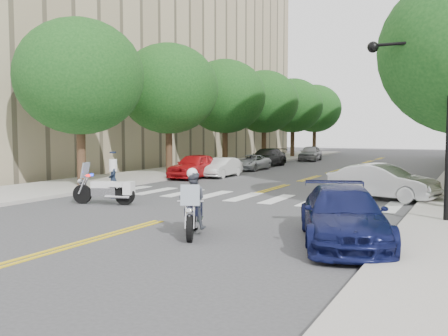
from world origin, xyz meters
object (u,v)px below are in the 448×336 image
Objects in this scene: motorcycle_police at (193,205)px; sedan_blue at (343,216)px; convertible at (382,182)px; officer_standing at (113,179)px; motorcycle_parked at (109,190)px.

motorcycle_police is 4.07m from sedan_blue.
motorcycle_police reaches higher than sedan_blue.
convertible is at bearing 73.10° from sedan_blue.
convertible is at bearing 73.92° from officer_standing.
convertible is (10.31, 4.85, -0.06)m from officer_standing.
officer_standing is at bearing 18.25° from motorcycle_parked.
officer_standing is at bearing -61.76° from motorcycle_police.
officer_standing is 11.39m from convertible.
motorcycle_parked is at bearing -7.11° from officer_standing.
motorcycle_police is at bearing 174.97° from convertible.
motorcycle_parked is 10.15m from sedan_blue.
motorcycle_police is 0.86× the size of motorcycle_parked.
convertible is at bearing -135.54° from motorcycle_police.
motorcycle_police reaches higher than motorcycle_parked.
convertible is at bearing -71.42° from motorcycle_parked.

